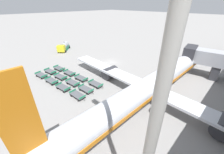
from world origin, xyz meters
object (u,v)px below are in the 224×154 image
Objects in this scene: fuel_tanker_primary at (64,47)px; baggage_dolly_row_mid_b_col_d at (96,84)px; baggage_dolly_row_mid_b_col_c at (81,78)px; airplane at (154,84)px; baggage_dolly_row_mid_b_col_a at (59,68)px; baggage_dolly_row_near_col_c at (63,87)px; baggage_dolly_row_mid_a_col_d at (86,89)px; baggage_dolly_row_mid_a_col_c at (73,83)px; baggage_dolly_row_mid_a_col_b at (60,77)px; baggage_dolly_row_near_col_b at (52,81)px; baggage_dolly_row_near_col_d at (77,95)px; baggage_dolly_row_mid_b_col_b at (69,73)px; baggage_dolly_row_near_col_a at (41,75)px; baggage_dolly_row_mid_a_col_a at (50,71)px.

baggage_dolly_row_mid_b_col_d is at bearing -15.60° from fuel_tanker_primary.
airplane is at bearing 21.16° from baggage_dolly_row_mid_b_col_c.
baggage_dolly_row_near_col_c is at bearing -22.28° from baggage_dolly_row_mid_b_col_a.
baggage_dolly_row_mid_b_col_d is at bearing 56.27° from baggage_dolly_row_near_col_c.
baggage_dolly_row_mid_a_col_c is at bearing -173.00° from baggage_dolly_row_mid_a_col_d.
baggage_dolly_row_near_col_b is at bearing -80.79° from baggage_dolly_row_mid_a_col_b.
baggage_dolly_row_mid_b_col_d is (-0.68, 4.92, 0.00)m from baggage_dolly_row_near_col_d.
fuel_tanker_primary is 24.43m from baggage_dolly_row_near_col_b.
baggage_dolly_row_near_col_c is 4.87m from baggage_dolly_row_mid_b_col_c.
baggage_dolly_row_mid_a_col_d is 1.00× the size of baggage_dolly_row_mid_b_col_c.
baggage_dolly_row_near_col_c is 4.40m from baggage_dolly_row_near_col_d.
fuel_tanker_primary is 25.26m from baggage_dolly_row_mid_b_col_c.
baggage_dolly_row_mid_b_col_d is (8.00, 5.99, 0.00)m from baggage_dolly_row_near_col_b.
baggage_dolly_row_near_col_c is 1.01× the size of baggage_dolly_row_mid_b_col_d.
baggage_dolly_row_near_col_c is 1.00× the size of baggage_dolly_row_mid_a_col_b.
baggage_dolly_row_mid_b_col_b is (4.31, 0.49, 0.00)m from baggage_dolly_row_mid_b_col_a.
baggage_dolly_row_near_col_d is 1.00× the size of baggage_dolly_row_mid_b_col_b.
baggage_dolly_row_mid_a_col_b is 1.00× the size of baggage_dolly_row_mid_a_col_c.
baggage_dolly_row_near_col_b and baggage_dolly_row_near_col_d have the same top height.
baggage_dolly_row_mid_a_col_b is 5.02m from baggage_dolly_row_mid_b_col_c.
baggage_dolly_row_mid_a_col_c is (4.05, 2.86, 0.00)m from baggage_dolly_row_near_col_b.
baggage_dolly_row_near_col_c is (4.31, 0.47, 0.00)m from baggage_dolly_row_near_col_b.
fuel_tanker_primary is 1.81× the size of baggage_dolly_row_mid_a_col_c.
baggage_dolly_row_mid_a_col_d is at bearing 36.98° from baggage_dolly_row_near_col_c.
baggage_dolly_row_mid_b_col_a is (-4.94, 4.26, 0.00)m from baggage_dolly_row_near_col_b.
airplane is 13.10m from baggage_dolly_row_mid_a_col_d.
baggage_dolly_row_mid_b_col_b is at bearing 6.54° from baggage_dolly_row_mid_b_col_a.
baggage_dolly_row_mid_a_col_c is 5.05m from baggage_dolly_row_mid_b_col_b.
baggage_dolly_row_mid_b_col_c is 4.41m from baggage_dolly_row_mid_b_col_d.
airplane is 17.85m from baggage_dolly_row_near_col_c.
baggage_dolly_row_near_col_d is 13.99m from baggage_dolly_row_mid_b_col_a.
fuel_tanker_primary is 22.89m from baggage_dolly_row_mid_a_col_b.
baggage_dolly_row_mid_b_col_b is (-4.94, 4.29, 0.00)m from baggage_dolly_row_near_col_c.
baggage_dolly_row_near_col_a is 4.92m from baggage_dolly_row_mid_a_col_b.
baggage_dolly_row_mid_a_col_c is at bearing 7.30° from baggage_dolly_row_mid_a_col_b.
baggage_dolly_row_mid_b_col_b is at bearing 158.36° from baggage_dolly_row_near_col_d.
baggage_dolly_row_mid_a_col_a is 8.96m from baggage_dolly_row_mid_a_col_c.
baggage_dolly_row_mid_a_col_d is 2.63m from baggage_dolly_row_mid_b_col_d.
baggage_dolly_row_near_col_c is at bearing -40.94° from baggage_dolly_row_mid_b_col_b.
baggage_dolly_row_mid_b_col_c and baggage_dolly_row_mid_b_col_d have the same top height.
baggage_dolly_row_near_col_a is 1.00× the size of baggage_dolly_row_mid_a_col_a.
baggage_dolly_row_mid_a_col_a is 9.17m from baggage_dolly_row_mid_b_col_c.
baggage_dolly_row_near_col_b is at bearing -40.77° from baggage_dolly_row_mid_b_col_a.
baggage_dolly_row_near_col_b is at bearing -143.19° from baggage_dolly_row_mid_b_col_d.
baggage_dolly_row_near_col_d is 1.00× the size of baggage_dolly_row_mid_a_col_d.
baggage_dolly_row_near_col_b and baggage_dolly_row_mid_a_col_d have the same top height.
baggage_dolly_row_near_col_d and baggage_dolly_row_mid_b_col_d have the same top height.
baggage_dolly_row_mid_a_col_b is 9.15m from baggage_dolly_row_mid_b_col_d.
fuel_tanker_primary is 1.81× the size of baggage_dolly_row_near_col_a.
baggage_dolly_row_near_col_d is (8.68, 1.06, 0.00)m from baggage_dolly_row_near_col_b.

